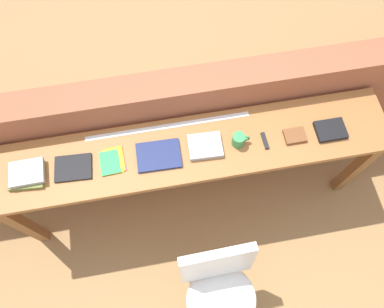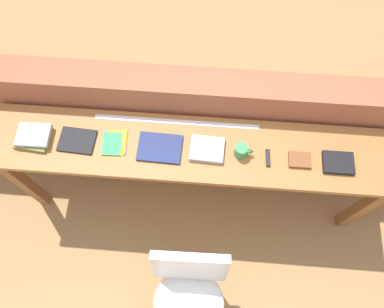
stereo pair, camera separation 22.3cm
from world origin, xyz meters
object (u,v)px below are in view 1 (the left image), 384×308
Objects in this scene: pamphlet_pile_colourful at (113,161)px; leather_journal_brown at (295,136)px; chair_white_moulded at (220,287)px; magazine_cycling at (73,168)px; mug at (239,140)px; book_open_centre at (159,155)px; multitool_folded at (265,141)px; book_stack_leftmost at (27,174)px; book_repair_rightmost at (330,130)px.

pamphlet_pile_colourful is 1.39× the size of leather_journal_brown.
magazine_cycling reaches higher than chair_white_moulded.
leather_journal_brown is (0.35, -0.02, -0.03)m from mug.
book_open_centre is 2.40× the size of multitool_folded.
leather_journal_brown is (1.35, -0.03, 0.00)m from magazine_cycling.
pamphlet_pile_colourful is at bearing 178.29° from multitool_folded.
book_stack_leftmost is at bearing -179.53° from pamphlet_pile_colourful.
book_repair_rightmost is at bearing -0.40° from multitool_folded.
magazine_cycling is at bearing 133.50° from chair_white_moulded.
magazine_cycling is (0.26, 0.00, -0.02)m from book_stack_leftmost.
pamphlet_pile_colourful is (-0.51, 0.79, 0.36)m from chair_white_moulded.
pamphlet_pile_colourful is 1.34m from book_repair_rightmost.
pamphlet_pile_colourful is at bearing 3.62° from magazine_cycling.
book_open_centre is (0.51, -0.01, 0.00)m from magazine_cycling.
pamphlet_pile_colourful is at bearing 178.81° from book_repair_rightmost.
mug is at bearing -0.77° from pamphlet_pile_colourful.
mug is 0.60× the size of book_repair_rightmost.
leather_journal_brown reaches higher than book_open_centre.
book_stack_leftmost is 1.84m from book_repair_rightmost.
magazine_cycling is 1.16m from multitool_folded.
book_open_centre is at bearing -179.80° from mug.
pamphlet_pile_colourful is at bearing 0.47° from book_stack_leftmost.
magazine_cycling is 1.58m from book_repair_rightmost.
chair_white_moulded is 1.01m from pamphlet_pile_colourful.
chair_white_moulded is 6.86× the size of leather_journal_brown.
multitool_folded is at bearing -1.71° from pamphlet_pile_colourful.
book_repair_rightmost is at bearing 2.18° from magazine_cycling.
magazine_cycling is (-0.75, 0.79, 0.36)m from chair_white_moulded.
book_stack_leftmost is 1.00× the size of magazine_cycling.
book_stack_leftmost is at bearing 179.05° from multitool_folded.
mug is (1.26, -0.01, 0.02)m from book_stack_leftmost.
mug reaches higher than pamphlet_pile_colourful.
multitool_folded is at bearing 0.22° from book_open_centre.
pamphlet_pile_colourful is at bearing 179.09° from book_open_centre.
book_stack_leftmost is at bearing -178.99° from book_open_centre.
magazine_cycling is 1.67× the size of leather_journal_brown.
chair_white_moulded is 0.91m from mug.
multitool_folded is (1.43, -0.02, -0.02)m from book_stack_leftmost.
mug reaches higher than book_open_centre.
leather_journal_brown is at bearing -2.99° from mug.
book_stack_leftmost is at bearing -176.23° from magazine_cycling.
leather_journal_brown is (0.84, -0.02, 0.00)m from book_open_centre.
leather_journal_brown reaches higher than chair_white_moulded.
magazine_cycling reaches higher than pamphlet_pile_colourful.
magazine_cycling is at bearing -179.57° from book_open_centre.
leather_journal_brown is at bearing -0.29° from multitool_folded.
chair_white_moulded and pamphlet_pile_colourful have the same top height.
multitool_folded is 0.60× the size of book_repair_rightmost.
chair_white_moulded is 0.89m from book_open_centre.
book_open_centre is (0.27, -0.01, 0.00)m from pamphlet_pile_colourful.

